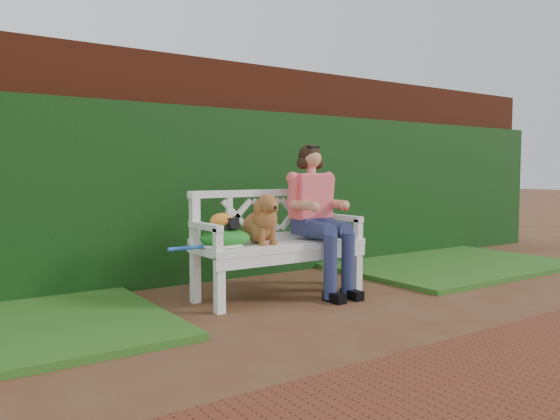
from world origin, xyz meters
TOP-DOWN VIEW (x-y plane):
  - ground at (0.00, 0.00)m, footprint 60.00×60.00m
  - brick_wall at (0.00, 1.90)m, footprint 10.00×0.30m
  - ivy_hedge at (0.00, 1.68)m, footprint 10.00×0.18m
  - grass_right at (2.40, 0.90)m, footprint 2.60×2.00m
  - brick_paving at (0.00, -1.60)m, footprint 4.00×1.20m
  - garden_bench at (-0.03, 0.67)m, footprint 1.58×0.60m
  - seated_woman at (0.32, 0.65)m, footprint 0.53×0.71m
  - dog at (-0.24, 0.65)m, footprint 0.39×0.45m
  - tennis_racket at (-0.64, 0.64)m, footprint 0.70×0.39m
  - green_bag at (-0.57, 0.64)m, footprint 0.45×0.37m
  - camera_item at (-0.54, 0.63)m, footprint 0.16×0.13m
  - baseball_glove at (-0.59, 0.66)m, footprint 0.22×0.17m

SIDE VIEW (x-z plane):
  - ground at x=0.00m, z-range 0.00..0.00m
  - brick_paving at x=0.00m, z-range 0.00..0.03m
  - grass_right at x=2.40m, z-range 0.00..0.05m
  - garden_bench at x=-0.03m, z-range 0.00..0.48m
  - tennis_racket at x=-0.64m, z-range 0.48..0.51m
  - green_bag at x=-0.57m, z-range 0.48..0.62m
  - seated_woman at x=0.32m, z-range 0.00..1.26m
  - camera_item at x=-0.54m, z-range 0.62..0.71m
  - baseball_glove at x=-0.59m, z-range 0.62..0.75m
  - dog at x=-0.24m, z-range 0.48..0.90m
  - ivy_hedge at x=0.00m, z-range 0.00..1.70m
  - brick_wall at x=0.00m, z-range 0.00..2.20m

